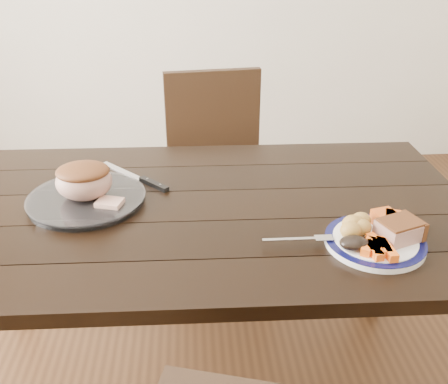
{
  "coord_description": "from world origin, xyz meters",
  "views": [
    {
      "loc": [
        -0.01,
        -1.26,
        1.45
      ],
      "look_at": [
        0.08,
        -0.02,
        0.8
      ],
      "focal_mm": 40.0,
      "sensor_mm": 36.0,
      "label": 1
    }
  ],
  "objects": [
    {
      "name": "serving_platter",
      "position": [
        -0.32,
        0.04,
        0.76
      ],
      "size": [
        0.33,
        0.33,
        0.02
      ],
      "primitive_type": "cylinder",
      "color": "white",
      "rests_on": "dining_table"
    },
    {
      "name": "roasted_potatoes",
      "position": [
        0.4,
        -0.21,
        0.79
      ],
      "size": [
        0.09,
        0.09,
        0.05
      ],
      "color": "gold",
      "rests_on": "dinner_plate"
    },
    {
      "name": "chair_far",
      "position": [
        0.1,
        0.74,
        0.52
      ],
      "size": [
        0.47,
        0.48,
        0.93
      ],
      "rotation": [
        0.0,
        0.0,
        3.26
      ],
      "color": "black",
      "rests_on": "ground"
    },
    {
      "name": "roast_joint",
      "position": [
        -0.32,
        0.04,
        0.82
      ],
      "size": [
        0.16,
        0.14,
        0.1
      ],
      "primitive_type": "ellipsoid",
      "color": "tan",
      "rests_on": "serving_platter"
    },
    {
      "name": "cut_slice",
      "position": [
        -0.24,
        -0.02,
        0.78
      ],
      "size": [
        0.08,
        0.07,
        0.02
      ],
      "primitive_type": "cube",
      "rotation": [
        0.0,
        0.0,
        -0.29
      ],
      "color": "tan",
      "rests_on": "serving_platter"
    },
    {
      "name": "dinner_plate",
      "position": [
        0.45,
        -0.24,
        0.76
      ],
      "size": [
        0.25,
        0.25,
        0.02
      ],
      "primitive_type": "cylinder",
      "color": "white",
      "rests_on": "dining_table"
    },
    {
      "name": "plate_rim",
      "position": [
        0.45,
        -0.24,
        0.77
      ],
      "size": [
        0.25,
        0.25,
        0.02
      ],
      "primitive_type": "torus",
      "color": "#0B0C37",
      "rests_on": "dinner_plate"
    },
    {
      "name": "pork_slice",
      "position": [
        0.5,
        -0.24,
        0.79
      ],
      "size": [
        0.12,
        0.11,
        0.04
      ],
      "primitive_type": "cube",
      "rotation": [
        0.0,
        0.0,
        0.36
      ],
      "color": "tan",
      "rests_on": "dinner_plate"
    },
    {
      "name": "dark_mushroom",
      "position": [
        0.38,
        -0.28,
        0.79
      ],
      "size": [
        0.07,
        0.05,
        0.03
      ],
      "primitive_type": "ellipsoid",
      "color": "black",
      "rests_on": "dinner_plate"
    },
    {
      "name": "carving_knife",
      "position": [
        -0.15,
        0.16,
        0.76
      ],
      "size": [
        0.24,
        0.25,
        0.01
      ],
      "rotation": [
        0.0,
        0.0,
        -0.8
      ],
      "color": "silver",
      "rests_on": "dining_table"
    },
    {
      "name": "fork",
      "position": [
        0.26,
        -0.23,
        0.77
      ],
      "size": [
        0.18,
        0.03,
        0.0
      ],
      "rotation": [
        0.0,
        0.0,
        -0.0
      ],
      "color": "silver",
      "rests_on": "dinner_plate"
    },
    {
      "name": "dining_table",
      "position": [
        -0.0,
        0.0,
        0.66
      ],
      "size": [
        1.62,
        0.93,
        0.75
      ],
      "rotation": [
        0.0,
        0.0,
        -0.02
      ],
      "color": "black",
      "rests_on": "ground"
    },
    {
      "name": "pumpkin_wedges",
      "position": [
        0.5,
        -0.18,
        0.79
      ],
      "size": [
        0.09,
        0.07,
        0.04
      ],
      "color": "orange",
      "rests_on": "dinner_plate"
    },
    {
      "name": "carrot_batons",
      "position": [
        0.43,
        -0.29,
        0.78
      ],
      "size": [
        0.08,
        0.11,
        0.02
      ],
      "color": "orange",
      "rests_on": "dinner_plate"
    }
  ]
}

